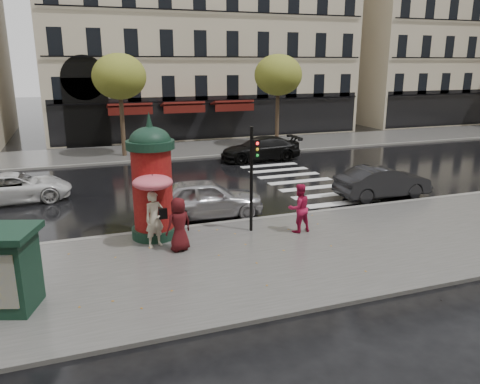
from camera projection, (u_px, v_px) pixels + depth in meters
name	position (u px, v px, depth m)	size (l,w,h in m)	color
ground	(250.00, 254.00, 15.30)	(160.00, 160.00, 0.00)	black
near_sidewalk	(255.00, 259.00, 14.83)	(90.00, 7.00, 0.12)	#474744
far_sidewalk	(152.00, 152.00, 32.51)	(90.00, 6.00, 0.12)	#474744
near_kerb	(222.00, 224.00, 18.00)	(90.00, 0.25, 0.14)	slate
far_kerb	(160.00, 160.00, 29.79)	(90.00, 0.25, 0.14)	slate
zebra_crossing	(289.00, 175.00, 25.95)	(3.60, 11.75, 0.01)	silver
bldg_far_corner	(193.00, 1.00, 41.42)	(26.00, 14.00, 22.90)	#B7A88C
bldg_far_right	(445.00, 12.00, 50.53)	(24.00, 14.00, 22.90)	#B7A88C
tree_far_left	(119.00, 77.00, 29.58)	(3.40, 3.40, 6.64)	#38281C
tree_far_right	(278.00, 75.00, 33.16)	(3.40, 3.40, 6.64)	#38281C
woman_umbrella	(154.00, 198.00, 15.25)	(1.31, 1.31, 2.52)	beige
woman_red	(299.00, 208.00, 16.79)	(0.87, 0.68, 1.79)	#AE153D
man_burgundy	(179.00, 224.00, 15.10)	(0.87, 0.57, 1.78)	#440D11
morris_column	(152.00, 179.00, 16.01)	(1.63, 1.63, 4.39)	black
traffic_light	(253.00, 169.00, 16.46)	(0.28, 0.38, 3.81)	black
newsstand	(2.00, 269.00, 11.44)	(2.11, 1.94, 2.09)	black
car_silver	(205.00, 198.00, 18.79)	(1.88, 4.67, 1.59)	#AAA9AE
car_darkgrey	(383.00, 182.00, 21.57)	(1.55, 4.46, 1.47)	black
car_white	(16.00, 187.00, 20.92)	(2.18, 4.74, 1.32)	white
car_black	(260.00, 149.00, 29.80)	(2.08, 5.13, 1.49)	black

